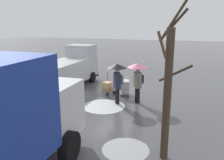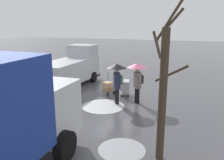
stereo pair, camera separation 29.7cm
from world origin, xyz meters
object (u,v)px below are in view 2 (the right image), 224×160
object	(u,v)px
shopping_cart_vendor	(125,86)
bare_tree_near	(163,91)
pedestrian_black_side	(137,74)
cargo_van_parked_right	(71,68)
pedestrian_pink_side	(117,74)
hand_dolly_boxes	(108,87)

from	to	relation	value
shopping_cart_vendor	bare_tree_near	size ratio (longest dim) A/B	0.22
shopping_cart_vendor	pedestrian_black_side	size ratio (longest dim) A/B	0.49
cargo_van_parked_right	bare_tree_near	xyz separation A→B (m)	(-6.99, 6.78, 1.02)
shopping_cart_vendor	pedestrian_black_side	bearing A→B (deg)	135.02
bare_tree_near	shopping_cart_vendor	bearing A→B (deg)	-63.29
pedestrian_pink_side	shopping_cart_vendor	bearing A→B (deg)	-89.63
pedestrian_black_side	cargo_van_parked_right	bearing A→B (deg)	-20.80
shopping_cart_vendor	hand_dolly_boxes	xyz separation A→B (m)	(0.96, 0.24, -0.10)
cargo_van_parked_right	pedestrian_black_side	xyz separation A→B (m)	(-5.02, 1.91, 0.39)
hand_dolly_boxes	pedestrian_pink_side	distance (m)	1.92
shopping_cart_vendor	bare_tree_near	xyz separation A→B (m)	(-2.94, 5.84, 1.63)
shopping_cart_vendor	hand_dolly_boxes	distance (m)	1.00
pedestrian_black_side	pedestrian_pink_side	bearing A→B (deg)	27.51
hand_dolly_boxes	pedestrian_pink_side	size ratio (longest dim) A/B	0.61
cargo_van_parked_right	bare_tree_near	world-z (taller)	bare_tree_near
shopping_cart_vendor	pedestrian_pink_side	world-z (taller)	pedestrian_pink_side
pedestrian_pink_side	hand_dolly_boxes	bearing A→B (deg)	-51.77
hand_dolly_boxes	shopping_cart_vendor	bearing A→B (deg)	-165.94
pedestrian_pink_side	pedestrian_black_side	size ratio (longest dim) A/B	1.00
cargo_van_parked_right	pedestrian_black_side	size ratio (longest dim) A/B	2.51
pedestrian_black_side	bare_tree_near	bearing A→B (deg)	112.00
cargo_van_parked_right	shopping_cart_vendor	xyz separation A→B (m)	(-4.05, 0.94, -0.61)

